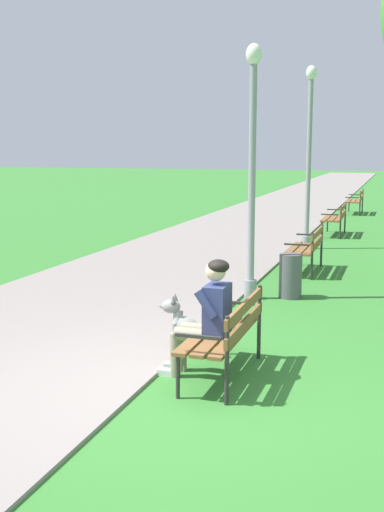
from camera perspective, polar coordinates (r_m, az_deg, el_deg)
The scene contains 11 objects.
ground_plane at distance 6.37m, azimuth -2.02°, elevation -12.08°, with size 120.00×120.00×0.00m, color #33752D.
paved_path at distance 29.96m, azimuth 9.85°, elevation 5.11°, with size 4.09×60.00×0.04m, color gray.
park_bench_near at distance 6.60m, azimuth 3.20°, elevation -6.61°, with size 0.55×1.50×0.85m.
park_bench_mid at distance 12.29m, azimuth 10.30°, elevation 0.91°, with size 0.55×1.50×0.85m.
park_bench_far at distance 17.64m, azimuth 12.77°, elevation 3.47°, with size 0.55×1.50×0.85m.
park_bench_furthest at distance 23.53m, azimuth 14.47°, elevation 4.92°, with size 0.55×1.50×0.85m.
person_seated_on_near_bench at distance 6.56m, azimuth 1.35°, elevation -5.16°, with size 0.74×0.49×1.25m.
dog_grey at distance 7.36m, azimuth -0.09°, elevation -6.90°, with size 0.83×0.31×0.71m.
lamp_post_near at distance 9.86m, azimuth 5.40°, elevation 7.63°, with size 0.24×0.24×3.88m.
lamp_post_mid at distance 15.06m, azimuth 10.41°, elevation 8.79°, with size 0.24×0.24×4.17m.
litter_bin at distance 10.20m, azimuth 8.80°, elevation -1.78°, with size 0.36×0.36×0.70m, color #515156.
Camera 1 is at (2.06, -5.54, 2.37)m, focal length 44.72 mm.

